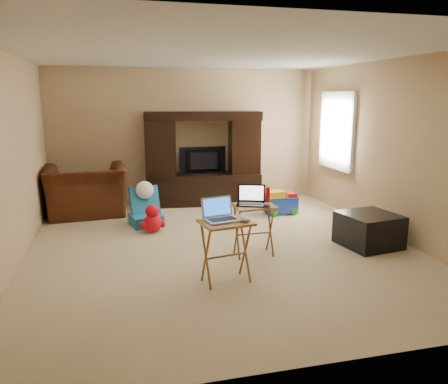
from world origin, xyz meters
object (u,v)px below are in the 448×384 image
object	(u,v)px
tray_table_right	(254,230)
tray_table_left	(226,252)
recliner	(86,191)
push_toy	(281,202)
ottoman	(369,230)
mouse_left	(245,219)
plush_toy	(152,218)
mouse_right	(267,205)
laptop_right	(251,196)
water_bottle	(267,195)
television	(204,161)
entertainment_center	(203,159)
child_rocker	(146,207)
laptop_left	(223,210)

from	to	relation	value
tray_table_right	tray_table_left	bearing A→B (deg)	-127.89
recliner	push_toy	bearing A→B (deg)	163.39
ottoman	mouse_left	size ratio (longest dim) A/B	4.98
plush_toy	push_toy	xyz separation A→B (m)	(2.24, 0.56, -0.01)
recliner	mouse_right	bearing A→B (deg)	126.48
ottoman	tray_table_right	size ratio (longest dim) A/B	1.05
laptop_right	water_bottle	xyz separation A→B (m)	(0.24, 0.06, -0.02)
tray_table_left	mouse_left	distance (m)	0.42
television	mouse_right	size ratio (longest dim) A/B	6.58
entertainment_center	tray_table_right	world-z (taller)	entertainment_center
tray_table_right	laptop_right	world-z (taller)	laptop_right
recliner	tray_table_left	distance (m)	3.64
mouse_left	television	bearing A→B (deg)	85.54
child_rocker	ottoman	world-z (taller)	child_rocker
tray_table_right	mouse_right	bearing A→B (deg)	-43.41
push_toy	tray_table_left	size ratio (longest dim) A/B	0.81
laptop_right	laptop_left	bearing A→B (deg)	-105.80
push_toy	laptop_left	bearing A→B (deg)	-119.68
recliner	mouse_left	distance (m)	3.80
plush_toy	laptop_right	world-z (taller)	laptop_right
mouse_right	water_bottle	xyz separation A→B (m)	(0.07, 0.20, 0.07)
child_rocker	tray_table_right	xyz separation A→B (m)	(1.23, -1.65, 0.02)
push_toy	entertainment_center	bearing A→B (deg)	142.36
entertainment_center	laptop_left	distance (m)	3.57
recliner	ottoman	world-z (taller)	recliner
child_rocker	mouse_right	distance (m)	2.27
tray_table_left	tray_table_right	xyz separation A→B (m)	(0.54, 0.72, -0.01)
child_rocker	push_toy	xyz separation A→B (m)	(2.31, 0.18, -0.10)
push_toy	child_rocker	bearing A→B (deg)	-172.01
water_bottle	tray_table_right	bearing A→B (deg)	-158.20
tray_table_left	water_bottle	world-z (taller)	water_bottle
plush_toy	mouse_right	distance (m)	1.96
push_toy	tray_table_left	world-z (taller)	tray_table_left
recliner	tray_table_right	size ratio (longest dim) A/B	1.98
tray_table_left	recliner	bearing A→B (deg)	106.28
television	push_toy	size ratio (longest dim) A/B	1.58
ottoman	laptop_left	distance (m)	2.36
entertainment_center	child_rocker	bearing A→B (deg)	-128.23
mouse_left	water_bottle	xyz separation A→B (m)	(0.55, 0.87, 0.04)
plush_toy	mouse_right	size ratio (longest dim) A/B	3.20
mouse_left	tray_table_right	bearing A→B (deg)	65.77
push_toy	ottoman	xyz separation A→B (m)	(0.54, -1.86, 0.01)
television	recliner	size ratio (longest dim) A/B	0.68
ottoman	laptop_right	size ratio (longest dim) A/B	2.01
tray_table_left	mouse_left	bearing A→B (deg)	-30.35
tray_table_right	mouse_left	xyz separation A→B (m)	(-0.35, -0.79, 0.38)
push_toy	tray_table_right	distance (m)	2.13
water_bottle	push_toy	bearing A→B (deg)	63.36
plush_toy	water_bottle	world-z (taller)	water_bottle
television	child_rocker	distance (m)	1.71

